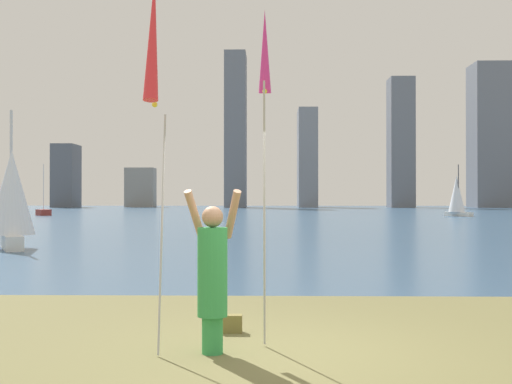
{
  "coord_description": "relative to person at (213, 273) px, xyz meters",
  "views": [
    {
      "loc": [
        -0.12,
        -7.17,
        1.78
      ],
      "look_at": [
        -0.43,
        7.03,
        1.88
      ],
      "focal_mm": 44.71,
      "sensor_mm": 36.0,
      "label": 1
    }
  ],
  "objects": [
    {
      "name": "skyline_tower_4",
      "position": [
        22.43,
        99.23,
        9.85
      ],
      "size": [
        3.96,
        4.61,
        21.53
      ],
      "color": "slate",
      "rests_on": "ground"
    },
    {
      "name": "ground",
      "position": [
        0.77,
        50.92,
        -0.97
      ],
      "size": [
        120.0,
        138.0,
        0.12
      ],
      "color": "brown"
    },
    {
      "name": "person",
      "position": [
        0.0,
        0.0,
        0.0
      ],
      "size": [
        0.68,
        0.5,
        1.86
      ],
      "rotation": [
        0.0,
        0.0,
        0.06
      ],
      "color": "green",
      "rests_on": "ground"
    },
    {
      "name": "kite_flag_right",
      "position": [
        0.59,
        0.7,
        2.55
      ],
      "size": [
        0.16,
        1.17,
        4.09
      ],
      "color": "#B2B2B7",
      "rests_on": "ground"
    },
    {
      "name": "skyline_tower_0",
      "position": [
        -33.98,
        99.99,
        4.41
      ],
      "size": [
        3.69,
        5.47,
        10.64
      ],
      "color": "#565B66",
      "rests_on": "ground"
    },
    {
      "name": "bag",
      "position": [
        0.13,
        1.11,
        -0.8
      ],
      "size": [
        0.31,
        0.16,
        0.23
      ],
      "color": "olive",
      "rests_on": "ground"
    },
    {
      "name": "sailboat_3",
      "position": [
        -20.92,
        52.9,
        -0.59
      ],
      "size": [
        1.79,
        1.88,
        4.9
      ],
      "color": "maroon",
      "rests_on": "ground"
    },
    {
      "name": "skyline_tower_1",
      "position": [
        -21.82,
        102.68,
        2.47
      ],
      "size": [
        4.92,
        3.68,
        6.78
      ],
      "color": "gray",
      "rests_on": "ground"
    },
    {
      "name": "skyline_tower_3",
      "position": [
        7.03,
        102.22,
        7.46
      ],
      "size": [
        3.2,
        7.69,
        16.75
      ],
      "color": "gray",
      "rests_on": "ground"
    },
    {
      "name": "sailboat_4",
      "position": [
        -8.17,
        14.3,
        0.83
      ],
      "size": [
        2.12,
        3.04,
        4.77
      ],
      "color": "white",
      "rests_on": "ground"
    },
    {
      "name": "skyline_tower_2",
      "position": [
        -5.1,
        99.14,
        11.96
      ],
      "size": [
        3.5,
        6.37,
        25.75
      ],
      "color": "slate",
      "rests_on": "ground"
    },
    {
      "name": "sailboat_1",
      "position": [
        17.71,
        51.28,
        0.98
      ],
      "size": [
        2.13,
        2.85,
        4.72
      ],
      "color": "white",
      "rests_on": "ground"
    },
    {
      "name": "kite_flag_left",
      "position": [
        -0.59,
        -0.5,
        2.48
      ],
      "size": [
        0.16,
        1.02,
        4.2
      ],
      "color": "#B2B2B7",
      "rests_on": "ground"
    },
    {
      "name": "skyline_tower_5",
      "position": [
        38.05,
        100.14,
        11.09
      ],
      "size": [
        7.24,
        6.11,
        24.0
      ],
      "color": "slate",
      "rests_on": "ground"
    }
  ]
}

